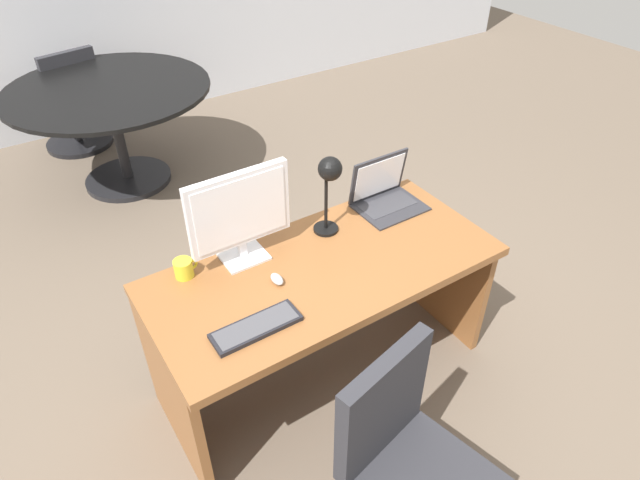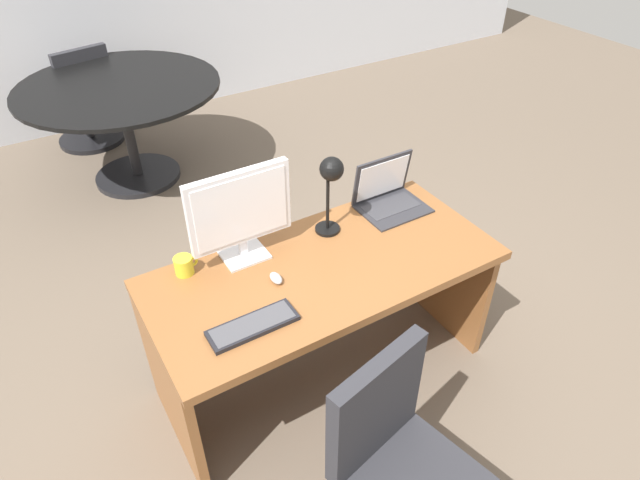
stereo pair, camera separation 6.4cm
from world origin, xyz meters
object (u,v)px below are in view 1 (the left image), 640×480
Objects in this scene: desk at (319,293)px; laptop at (383,190)px; desk_lamp at (329,179)px; monitor at (240,213)px; keyboard at (256,327)px; mouse at (277,279)px; coffee_mug at (184,268)px; meeting_chair_near at (74,111)px; meeting_table at (112,111)px.

laptop is (0.53, 0.21, 0.28)m from desk.
desk is at bearing -135.41° from desk_lamp.
monitor is 1.30× the size of keyboard.
mouse is 0.19× the size of desk_lamp.
laptop is 1.08m from coffee_mug.
meeting_chair_near is at bearing 93.01° from mouse.
keyboard is at bearing -111.10° from monitor.
keyboard is at bearing -153.50° from desk.
laptop is 0.80m from mouse.
monitor reaches higher than meeting_chair_near.
monitor is 0.53× the size of meeting_chair_near.
desk_lamp is at bearing -6.66° from coffee_mug.
desk is 3.21m from meeting_chair_near.
meeting_chair_near reaches higher than desk.
desk_lamp is 2.32m from meeting_table.
mouse reaches higher than keyboard.
desk_lamp is at bearing -79.91° from meeting_table.
desk_lamp is at bearing -170.44° from laptop.
desk_lamp is (0.59, 0.37, 0.29)m from keyboard.
laptop is at bearing 9.56° from desk_lamp.
laptop is at bearing 21.96° from desk.
laptop is at bearing 24.04° from keyboard.
mouse is 2.43m from meeting_table.
keyboard is 4.55× the size of mouse.
desk is at bearing -158.04° from laptop.
monitor is 0.82m from laptop.
monitor reaches higher than desk.
keyboard is 3.37× the size of coffee_mug.
meeting_chair_near reaches higher than meeting_table.
coffee_mug is (-0.70, 0.08, -0.26)m from desk_lamp.
meeting_chair_near is at bearing 107.41° from laptop.
mouse is at bearing -162.66° from laptop.
monitor is (-0.27, 0.20, 0.45)m from desk.
mouse is at bearing -39.15° from coffee_mug.
meeting_chair_near is (0.15, 2.95, -0.43)m from coffee_mug.
coffee_mug is at bearing 173.34° from desk_lamp.
coffee_mug is (-1.08, 0.02, -0.03)m from laptop.
keyboard is at bearing -94.09° from meeting_table.
laptop reaches higher than meeting_table.
monitor reaches higher than desk_lamp.
desk_lamp reaches higher than laptop.
keyboard is at bearing -148.00° from desk_lamp.
coffee_mug is at bearing 179.05° from laptop.
monitor reaches higher than keyboard.
laptop reaches higher than keyboard.
desk is at bearing -23.02° from coffee_mug.
meeting_chair_near is at bearing 87.17° from coffee_mug.
monitor is 0.32× the size of meeting_table.
keyboard is 0.41× the size of meeting_chair_near.
keyboard is at bearing -90.59° from meeting_chair_near.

